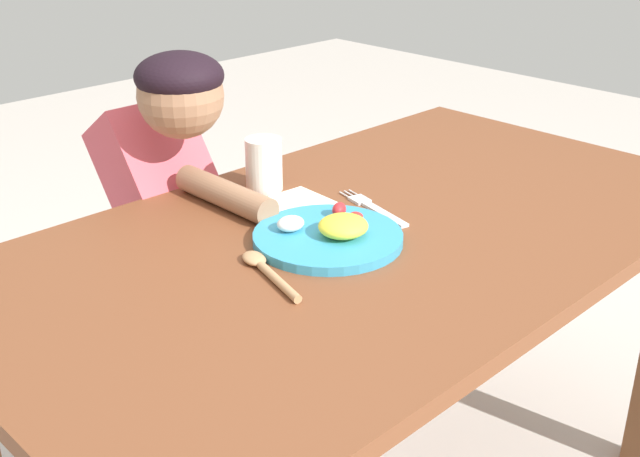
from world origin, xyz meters
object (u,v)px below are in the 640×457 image
Objects in this scene: person at (163,257)px; fork at (374,208)px; spoon at (265,269)px; drinking_cup at (264,164)px; plate at (329,235)px.

fork is at bearing 113.36° from person.
drinking_cup is at bearing -25.14° from spoon.
plate is 1.30× the size of fork.
drinking_cup is (0.08, 0.27, 0.04)m from plate.
fork is 1.10× the size of spoon.
fork is 0.20× the size of person.
drinking_cup reaches higher than plate.
plate is 0.26× the size of person.
plate is at bearing 117.34° from fork.
drinking_cup is at bearing 72.83° from plate.
person reaches higher than fork.
drinking_cup is (0.24, 0.29, 0.05)m from spoon.
spoon is 0.57m from person.
drinking_cup reaches higher than spoon.
spoon is at bearing -130.63° from drinking_cup.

